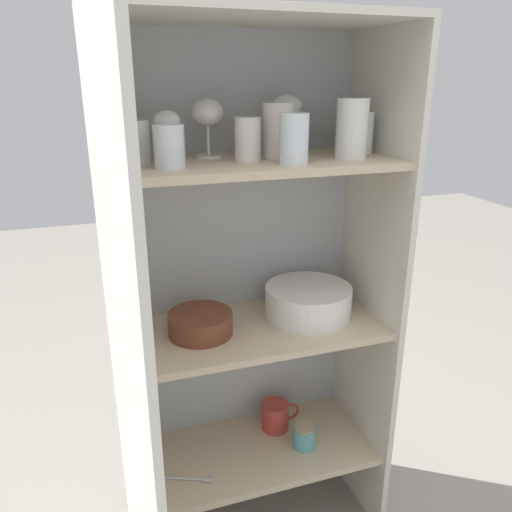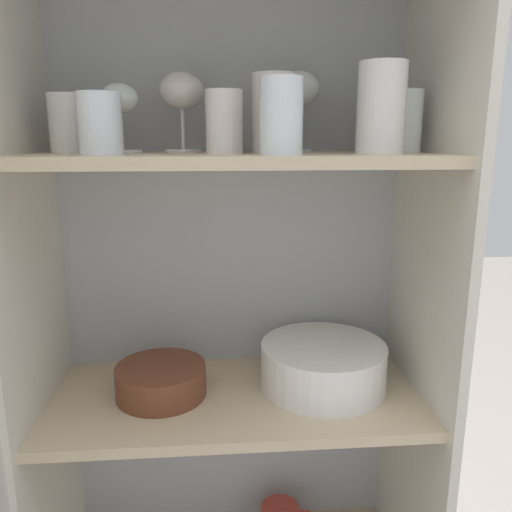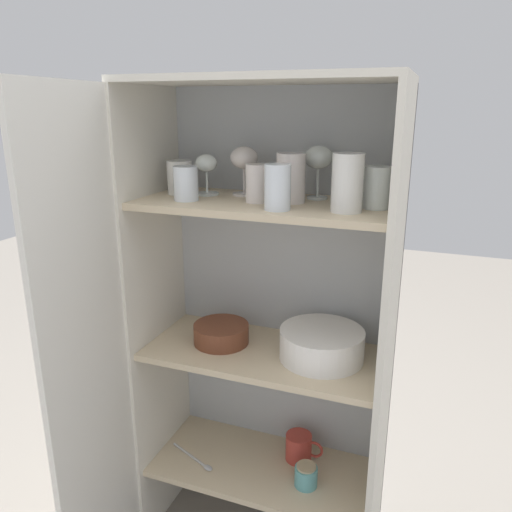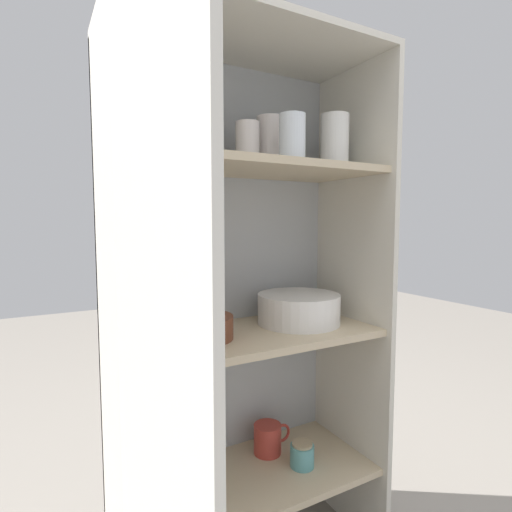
% 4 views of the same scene
% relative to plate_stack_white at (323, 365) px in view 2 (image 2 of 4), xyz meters
% --- Properties ---
extents(cupboard_back_panel, '(0.75, 0.02, 1.47)m').
position_rel_plate_stack_white_xyz_m(cupboard_back_panel, '(-0.18, 0.15, -0.00)').
color(cupboard_back_panel, '#B2B7BC').
rests_on(cupboard_back_panel, ground_plane).
extents(cupboard_side_left, '(0.02, 0.36, 1.47)m').
position_rel_plate_stack_white_xyz_m(cupboard_side_left, '(-0.54, -0.02, -0.00)').
color(cupboard_side_left, silver).
rests_on(cupboard_side_left, ground_plane).
extents(cupboard_side_right, '(0.02, 0.36, 1.47)m').
position_rel_plate_stack_white_xyz_m(cupboard_side_right, '(0.19, -0.02, -0.00)').
color(cupboard_side_right, silver).
rests_on(cupboard_side_right, ground_plane).
extents(shelf_board_middle, '(0.71, 0.33, 0.02)m').
position_rel_plate_stack_white_xyz_m(shelf_board_middle, '(-0.18, -0.02, -0.06)').
color(shelf_board_middle, beige).
extents(shelf_board_upper, '(0.71, 0.33, 0.02)m').
position_rel_plate_stack_white_xyz_m(shelf_board_upper, '(-0.18, -0.02, 0.41)').
color(shelf_board_upper, beige).
extents(tumbler_glass_0, '(0.06, 0.06, 0.10)m').
position_rel_plate_stack_white_xyz_m(tumbler_glass_0, '(-0.19, -0.03, 0.47)').
color(tumbler_glass_0, silver).
rests_on(tumbler_glass_0, shelf_board_upper).
extents(tumbler_glass_1, '(0.08, 0.08, 0.15)m').
position_rel_plate_stack_white_xyz_m(tumbler_glass_1, '(0.06, -0.08, 0.49)').
color(tumbler_glass_1, white).
rests_on(tumbler_glass_1, shelf_board_upper).
extents(tumbler_glass_2, '(0.08, 0.08, 0.13)m').
position_rel_plate_stack_white_xyz_m(tumbler_glass_2, '(-0.10, -0.00, 0.49)').
color(tumbler_glass_2, silver).
rests_on(tumbler_glass_2, shelf_board_upper).
extents(tumbler_glass_3, '(0.08, 0.08, 0.10)m').
position_rel_plate_stack_white_xyz_m(tumbler_glass_3, '(-0.46, 0.01, 0.47)').
color(tumbler_glass_3, white).
rests_on(tumbler_glass_3, shelf_board_upper).
extents(tumbler_glass_4, '(0.07, 0.07, 0.11)m').
position_rel_plate_stack_white_xyz_m(tumbler_glass_4, '(0.13, -0.01, 0.47)').
color(tumbler_glass_4, white).
rests_on(tumbler_glass_4, shelf_board_upper).
extents(tumbler_glass_5, '(0.07, 0.07, 0.10)m').
position_rel_plate_stack_white_xyz_m(tumbler_glass_5, '(-0.39, -0.08, 0.47)').
color(tumbler_glass_5, white).
rests_on(tumbler_glass_5, shelf_board_upper).
extents(tumbler_glass_6, '(0.07, 0.07, 0.12)m').
position_rel_plate_stack_white_xyz_m(tumbler_glass_6, '(-0.11, -0.12, 0.48)').
color(tumbler_glass_6, white).
rests_on(tumbler_glass_6, shelf_board_upper).
extents(wine_glass_0, '(0.08, 0.08, 0.14)m').
position_rel_plate_stack_white_xyz_m(wine_glass_0, '(-0.27, 0.06, 0.52)').
color(wine_glass_0, silver).
rests_on(wine_glass_0, shelf_board_upper).
extents(wine_glass_1, '(0.07, 0.07, 0.12)m').
position_rel_plate_stack_white_xyz_m(wine_glass_1, '(-0.37, 0.03, 0.50)').
color(wine_glass_1, white).
rests_on(wine_glass_1, shelf_board_upper).
extents(wine_glass_2, '(0.08, 0.08, 0.15)m').
position_rel_plate_stack_white_xyz_m(wine_glass_2, '(-0.05, 0.08, 0.53)').
color(wine_glass_2, white).
rests_on(wine_glass_2, shelf_board_upper).
extents(plate_stack_white, '(0.25, 0.25, 0.09)m').
position_rel_plate_stack_white_xyz_m(plate_stack_white, '(0.00, 0.00, 0.00)').
color(plate_stack_white, white).
rests_on(plate_stack_white, shelf_board_middle).
extents(mixing_bowl_large, '(0.17, 0.17, 0.06)m').
position_rel_plate_stack_white_xyz_m(mixing_bowl_large, '(-0.32, -0.01, -0.01)').
color(mixing_bowl_large, brown).
rests_on(mixing_bowl_large, shelf_board_middle).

